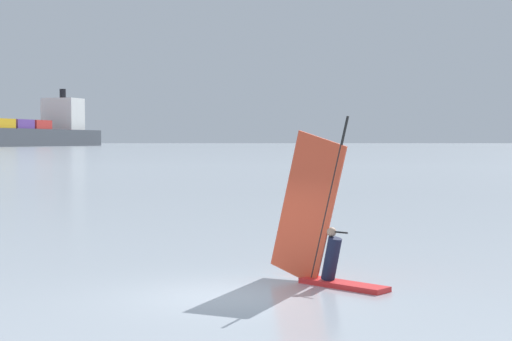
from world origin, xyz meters
TOP-DOWN VIEW (x-y plane):
  - ground_plane at (0.00, 0.00)m, footprint 4000.00×4000.00m
  - windsurfer at (2.56, 0.42)m, footprint 1.63×3.16m
  - cargo_ship at (34.62, 444.07)m, footprint 138.44×152.40m

SIDE VIEW (x-z plane):
  - ground_plane at x=0.00m, z-range 0.00..0.00m
  - windsurfer at x=2.56m, z-range -0.94..3.05m
  - cargo_ship at x=34.62m, z-range -9.87..26.61m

